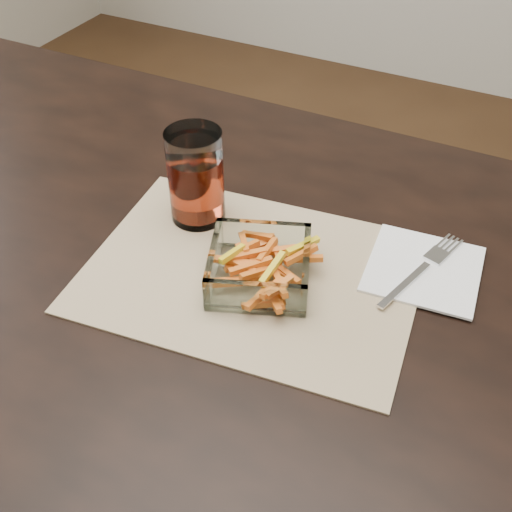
# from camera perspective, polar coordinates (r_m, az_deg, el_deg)

# --- Properties ---
(dining_table) EXTENTS (1.60, 0.90, 0.75)m
(dining_table) POSITION_cam_1_polar(r_m,az_deg,el_deg) (0.99, -5.64, -3.17)
(dining_table) COLOR black
(dining_table) RESTS_ON ground
(placemat) EXTENTS (0.48, 0.38, 0.00)m
(placemat) POSITION_cam_1_polar(r_m,az_deg,el_deg) (0.89, -0.35, -1.50)
(placemat) COLOR tan
(placemat) RESTS_ON dining_table
(glass_bowl) EXTENTS (0.17, 0.17, 0.05)m
(glass_bowl) POSITION_cam_1_polar(r_m,az_deg,el_deg) (0.86, 0.31, -1.09)
(glass_bowl) COLOR white
(glass_bowl) RESTS_ON placemat
(tumbler) EXTENTS (0.08, 0.08, 0.14)m
(tumbler) POSITION_cam_1_polar(r_m,az_deg,el_deg) (0.95, -5.36, 6.80)
(tumbler) COLOR white
(tumbler) RESTS_ON placemat
(napkin) EXTENTS (0.16, 0.16, 0.00)m
(napkin) POSITION_cam_1_polar(r_m,az_deg,el_deg) (0.92, 14.68, -1.11)
(napkin) COLOR white
(napkin) RESTS_ON placemat
(fork) EXTENTS (0.07, 0.19, 0.00)m
(fork) POSITION_cam_1_polar(r_m,az_deg,el_deg) (0.91, 14.63, -1.02)
(fork) COLOR silver
(fork) RESTS_ON napkin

